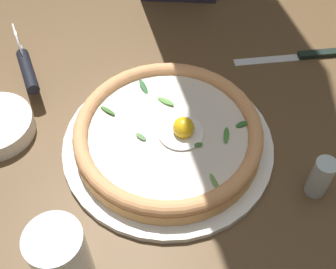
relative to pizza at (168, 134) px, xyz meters
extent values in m
cube|color=brown|center=(-0.03, -0.03, -0.05)|extent=(2.40, 2.40, 0.03)
cylinder|color=white|center=(0.00, 0.00, -0.03)|extent=(0.34, 0.34, 0.01)
cylinder|color=#E1A15A|center=(0.00, 0.00, -0.01)|extent=(0.30, 0.30, 0.02)
torus|color=tan|center=(0.00, 0.00, 0.01)|extent=(0.30, 0.30, 0.02)
cylinder|color=silver|center=(0.00, 0.00, 0.00)|extent=(0.26, 0.26, 0.00)
ellipsoid|color=white|center=(-0.02, 0.00, 0.01)|extent=(0.07, 0.07, 0.01)
sphere|color=yellow|center=(-0.02, 0.00, 0.02)|extent=(0.03, 0.03, 0.03)
ellipsoid|color=#3C6F2C|center=(0.11, -0.02, 0.01)|extent=(0.03, 0.02, 0.01)
ellipsoid|color=#448635|center=(-0.09, -0.01, 0.01)|extent=(0.01, 0.03, 0.01)
ellipsoid|color=#638B44|center=(-0.09, 0.08, 0.01)|extent=(0.02, 0.03, 0.01)
ellipsoid|color=#609F47|center=(0.02, -0.06, 0.01)|extent=(0.03, 0.02, 0.01)
ellipsoid|color=#5B8A4D|center=(0.04, 0.02, 0.01)|extent=(0.02, 0.02, 0.01)
ellipsoid|color=#2F6932|center=(0.06, -0.08, 0.01)|extent=(0.03, 0.03, 0.01)
ellipsoid|color=#3C6B2E|center=(-0.05, 0.02, 0.01)|extent=(0.02, 0.01, 0.01)
ellipsoid|color=#296126|center=(-0.11, -0.04, 0.01)|extent=(0.02, 0.02, 0.01)
cylinder|color=silver|center=(0.31, -0.13, 0.01)|extent=(0.05, 0.07, 0.09)
cylinder|color=silver|center=(0.31, -0.12, 0.01)|extent=(0.02, 0.02, 0.01)
cylinder|color=black|center=(0.27, -0.07, 0.01)|extent=(0.08, 0.09, 0.02)
cube|color=silver|center=(-0.14, -0.25, -0.03)|extent=(0.13, 0.06, 0.00)
cube|color=black|center=(-0.23, -0.29, -0.03)|extent=(0.08, 0.04, 0.01)
cylinder|color=silver|center=(0.08, 0.24, 0.02)|extent=(0.07, 0.07, 0.11)
cylinder|color=#B22B32|center=(0.08, 0.24, -0.02)|extent=(0.07, 0.07, 0.04)
cylinder|color=silver|center=(-0.24, 0.03, 0.00)|extent=(0.03, 0.03, 0.07)
camera|label=1|loc=(-0.10, 0.42, 0.55)|focal=46.83mm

